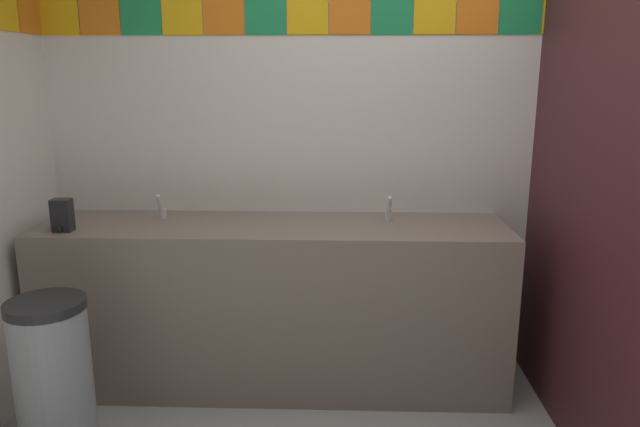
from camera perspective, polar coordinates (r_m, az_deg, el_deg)
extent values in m
cube|color=silver|center=(3.27, 8.54, 9.48)|extent=(3.90, 0.08, 2.82)
cube|color=yellow|center=(3.53, -23.84, 17.15)|extent=(0.21, 0.01, 0.21)
cube|color=orange|center=(3.44, -20.43, 17.56)|extent=(0.21, 0.01, 0.21)
cube|color=#1E8C4C|center=(3.37, -16.85, 17.92)|extent=(0.21, 0.01, 0.21)
cube|color=yellow|center=(3.31, -13.11, 18.23)|extent=(0.21, 0.01, 0.21)
cube|color=orange|center=(3.26, -9.24, 18.47)|extent=(0.21, 0.01, 0.21)
cube|color=#1E8C4C|center=(3.23, -5.26, 18.63)|extent=(0.21, 0.01, 0.21)
cube|color=yellow|center=(3.21, -1.21, 18.71)|extent=(0.21, 0.01, 0.21)
cube|color=orange|center=(3.20, 2.88, 18.71)|extent=(0.21, 0.01, 0.21)
cube|color=#1E8C4C|center=(3.21, 6.95, 18.61)|extent=(0.21, 0.01, 0.21)
cube|color=yellow|center=(3.24, 10.98, 18.44)|extent=(0.21, 0.01, 0.21)
cube|color=orange|center=(3.28, 14.91, 18.18)|extent=(0.21, 0.01, 0.21)
cube|color=#1E8C4C|center=(3.33, 18.73, 17.85)|extent=(0.21, 0.01, 0.21)
cube|color=yellow|center=(3.40, 22.40, 17.46)|extent=(0.21, 0.01, 0.21)
cube|color=orange|center=(3.47, 25.90, 17.03)|extent=(0.21, 0.01, 0.21)
cube|color=yellow|center=(3.28, -28.03, 17.09)|extent=(0.01, 0.21, 0.21)
cube|color=orange|center=(3.48, -26.18, 17.00)|extent=(0.01, 0.21, 0.21)
cube|color=gray|center=(3.17, -4.41, -8.73)|extent=(2.38, 0.57, 0.87)
cube|color=gray|center=(3.30, -4.02, -0.54)|extent=(2.38, 0.03, 0.08)
cylinder|color=white|center=(3.14, -15.47, -2.03)|extent=(0.34, 0.34, 0.10)
cylinder|color=white|center=(3.01, 6.76, -2.30)|extent=(0.34, 0.34, 0.10)
cylinder|color=silver|center=(3.25, -14.83, -0.01)|extent=(0.04, 0.04, 0.05)
cylinder|color=silver|center=(3.19, -15.16, 1.01)|extent=(0.02, 0.06, 0.09)
cylinder|color=silver|center=(3.12, 6.59, -0.18)|extent=(0.04, 0.04, 0.05)
cylinder|color=silver|center=(3.06, 6.70, 0.87)|extent=(0.02, 0.06, 0.09)
cube|color=black|center=(3.13, -23.52, -0.15)|extent=(0.09, 0.07, 0.16)
cylinder|color=black|center=(3.11, -23.77, -1.42)|extent=(0.02, 0.02, 0.03)
cube|color=#471E23|center=(2.70, 24.73, 0.89)|extent=(0.04, 1.53, 2.20)
cube|color=white|center=(3.50, 27.84, -5.81)|extent=(0.34, 0.17, 0.34)
cylinder|color=#999EA3|center=(2.88, -24.19, -14.59)|extent=(0.32, 0.32, 0.67)
cylinder|color=#262628|center=(2.74, -24.91, -8.01)|extent=(0.33, 0.33, 0.04)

